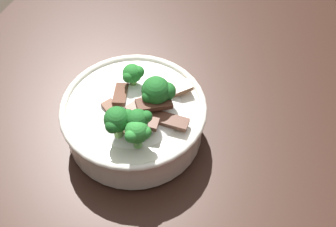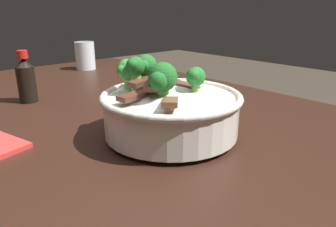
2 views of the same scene
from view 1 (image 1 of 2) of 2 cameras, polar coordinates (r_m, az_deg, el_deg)
The scene contains 1 object.
rice_bowl at distance 0.81m, azimuth -3.96°, elevation -0.36°, with size 0.24×0.24×0.14m.
Camera 1 is at (0.28, 0.16, 1.45)m, focal length 51.98 mm.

